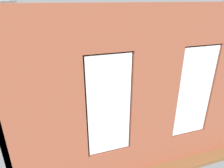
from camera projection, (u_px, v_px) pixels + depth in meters
ground_plane at (110, 108)px, 7.17m from camera, size 6.26×6.45×0.10m
brick_wall_with_windows at (154, 98)px, 3.98m from camera, size 5.66×0.30×3.53m
white_wall_right at (16, 71)px, 5.47m from camera, size 0.10×5.45×3.53m
couch_by_window at (124, 139)px, 5.01m from camera, size 1.88×0.87×0.80m
couch_left at (161, 89)px, 7.80m from camera, size 0.94×1.92×0.80m
coffee_table at (102, 96)px, 7.10m from camera, size 1.39×0.71×0.43m
cup_ceramic at (106, 95)px, 6.99m from camera, size 0.08×0.08×0.09m
candle_jar at (97, 93)px, 7.08m from camera, size 0.08×0.08×0.10m
table_plant_small at (112, 89)px, 7.24m from camera, size 0.16×0.16×0.25m
remote_black at (102, 95)px, 7.07m from camera, size 0.12×0.18×0.02m
media_console at (36, 115)px, 6.12m from camera, size 0.93×0.42×0.58m
tv_flatscreen at (32, 94)px, 5.84m from camera, size 1.22×0.20×0.82m
potted_plant_corner_far_left at (215, 105)px, 5.46m from camera, size 1.12×0.99×1.41m
potted_plant_by_left_couch at (136, 78)px, 8.91m from camera, size 0.30×0.30×0.49m
potted_plant_mid_room_small at (124, 90)px, 7.75m from camera, size 0.33×0.33×0.49m
potted_plant_near_tv at (55, 119)px, 5.36m from camera, size 0.70×0.74×1.14m
potted_plant_foreground_right at (43, 73)px, 8.11m from camera, size 0.74×0.74×1.19m
potted_plant_beside_window_right at (52, 147)px, 4.30m from camera, size 0.59×0.59×0.98m
potted_plant_corner_near_left at (142, 64)px, 9.47m from camera, size 0.95×0.99×1.32m
potted_plant_between_couches at (171, 126)px, 5.43m from camera, size 0.37×0.37×0.63m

